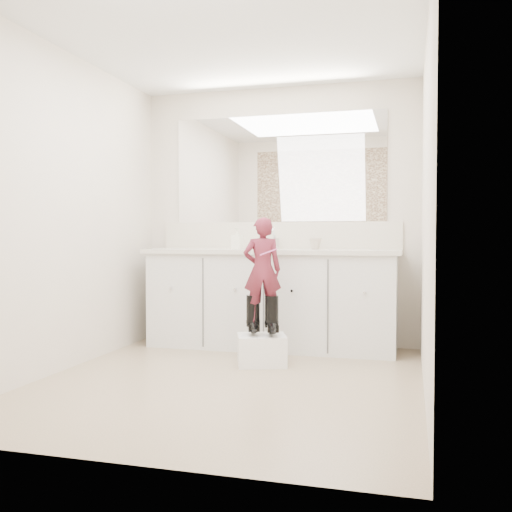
% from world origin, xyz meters
% --- Properties ---
extents(floor, '(3.00, 3.00, 0.00)m').
position_xyz_m(floor, '(0.00, 0.00, 0.00)').
color(floor, '#806E54').
rests_on(floor, ground).
extents(ceiling, '(3.00, 3.00, 0.00)m').
position_xyz_m(ceiling, '(0.00, 0.00, 2.40)').
color(ceiling, white).
rests_on(ceiling, wall_back).
extents(wall_back, '(2.60, 0.00, 2.60)m').
position_xyz_m(wall_back, '(0.00, 1.50, 1.20)').
color(wall_back, beige).
rests_on(wall_back, floor).
extents(wall_front, '(2.60, 0.00, 2.60)m').
position_xyz_m(wall_front, '(0.00, -1.50, 1.20)').
color(wall_front, beige).
rests_on(wall_front, floor).
extents(wall_left, '(0.00, 3.00, 3.00)m').
position_xyz_m(wall_left, '(-1.30, 0.00, 1.20)').
color(wall_left, beige).
rests_on(wall_left, floor).
extents(wall_right, '(0.00, 3.00, 3.00)m').
position_xyz_m(wall_right, '(1.30, 0.00, 1.20)').
color(wall_right, beige).
rests_on(wall_right, floor).
extents(vanity_cabinet, '(2.20, 0.55, 0.85)m').
position_xyz_m(vanity_cabinet, '(0.00, 1.23, 0.42)').
color(vanity_cabinet, silver).
rests_on(vanity_cabinet, floor).
extents(countertop, '(2.28, 0.58, 0.04)m').
position_xyz_m(countertop, '(0.00, 1.21, 0.87)').
color(countertop, beige).
rests_on(countertop, vanity_cabinet).
extents(backsplash, '(2.28, 0.03, 0.25)m').
position_xyz_m(backsplash, '(0.00, 1.49, 1.02)').
color(backsplash, beige).
rests_on(backsplash, countertop).
extents(mirror, '(2.00, 0.02, 1.00)m').
position_xyz_m(mirror, '(0.00, 1.49, 1.64)').
color(mirror, white).
rests_on(mirror, wall_back).
extents(dot_panel, '(2.00, 0.01, 1.20)m').
position_xyz_m(dot_panel, '(0.00, -1.49, 1.65)').
color(dot_panel, '#472819').
rests_on(dot_panel, wall_front).
extents(faucet, '(0.08, 0.08, 0.10)m').
position_xyz_m(faucet, '(0.00, 1.38, 0.94)').
color(faucet, silver).
rests_on(faucet, countertop).
extents(cup, '(0.13, 0.13, 0.10)m').
position_xyz_m(cup, '(0.39, 1.29, 0.94)').
color(cup, '#BFAE99').
rests_on(cup, countertop).
extents(soap_bottle, '(0.10, 0.10, 0.19)m').
position_xyz_m(soap_bottle, '(-0.32, 1.22, 0.99)').
color(soap_bottle, white).
rests_on(soap_bottle, countertop).
extents(step_stool, '(0.45, 0.41, 0.24)m').
position_xyz_m(step_stool, '(0.09, 0.54, 0.12)').
color(step_stool, white).
rests_on(step_stool, floor).
extents(boot_left, '(0.17, 0.23, 0.31)m').
position_xyz_m(boot_left, '(0.02, 0.56, 0.39)').
color(boot_left, black).
rests_on(boot_left, step_stool).
extents(boot_right, '(0.17, 0.23, 0.31)m').
position_xyz_m(boot_right, '(0.17, 0.56, 0.39)').
color(boot_right, black).
rests_on(boot_right, step_stool).
extents(toddler, '(0.35, 0.28, 0.82)m').
position_xyz_m(toddler, '(0.09, 0.56, 0.74)').
color(toddler, '#A4324F').
rests_on(toddler, step_stool).
extents(toothbrush, '(0.13, 0.06, 0.06)m').
position_xyz_m(toothbrush, '(0.16, 0.48, 0.89)').
color(toothbrush, '#CE5098').
rests_on(toothbrush, toddler).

